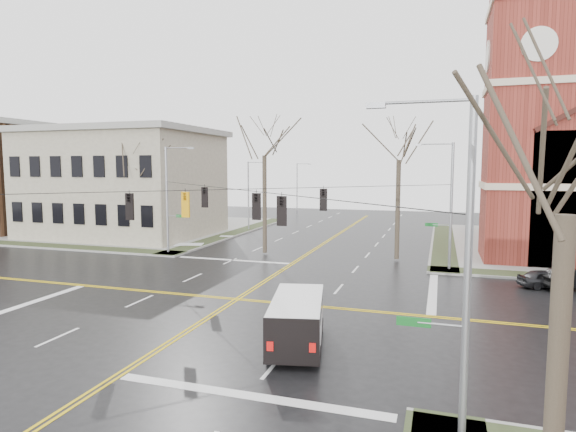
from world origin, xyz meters
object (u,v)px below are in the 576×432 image
(signal_pole_nw, at_px, (169,196))
(cargo_van, at_px, (297,317))
(signal_pole_se, at_px, (461,263))
(streetlight_north_b, at_px, (298,186))
(tree_ne, at_px, (399,153))
(signal_pole_ne, at_px, (449,202))
(tree_se, at_px, (568,191))
(streetlight_north_a, at_px, (250,193))
(parked_car_b, at_px, (573,279))
(tree_nw_near, at_px, (264,149))
(tree_nw_far, at_px, (141,168))
(parked_car_a, at_px, (546,279))

(signal_pole_nw, xyz_separation_m, cargo_van, (16.55, -17.13, -3.76))
(cargo_van, bearing_deg, signal_pole_se, -56.02)
(streetlight_north_b, relative_size, tree_ne, 0.68)
(signal_pole_ne, xyz_separation_m, streetlight_north_b, (-21.97, 36.50, -0.48))
(signal_pole_se, bearing_deg, tree_se, -62.99)
(signal_pole_nw, height_order, tree_ne, tree_ne)
(signal_pole_ne, bearing_deg, cargo_van, -109.57)
(signal_pole_se, relative_size, streetlight_north_a, 1.12)
(streetlight_north_b, relative_size, parked_car_b, 2.02)
(parked_car_b, bearing_deg, tree_nw_near, 52.38)
(signal_pole_nw, bearing_deg, cargo_van, -45.99)
(tree_se, bearing_deg, tree_nw_near, 119.95)
(cargo_van, distance_m, tree_ne, 21.33)
(signal_pole_ne, distance_m, tree_nw_far, 26.96)
(streetlight_north_b, bearing_deg, cargo_van, -73.50)
(tree_ne, bearing_deg, signal_pole_ne, -36.37)
(signal_pole_ne, height_order, streetlight_north_b, signal_pole_ne)
(streetlight_north_a, height_order, tree_ne, tree_ne)
(signal_pole_se, bearing_deg, signal_pole_nw, 134.55)
(tree_nw_far, xyz_separation_m, tree_se, (28.39, -28.28, -0.42))
(cargo_van, xyz_separation_m, tree_se, (7.71, -9.04, 5.78))
(signal_pole_nw, relative_size, tree_ne, 0.77)
(cargo_van, height_order, parked_car_a, cargo_van)
(streetlight_north_b, height_order, tree_nw_far, tree_nw_far)
(signal_pole_ne, xyz_separation_m, signal_pole_se, (0.00, -23.00, 0.00))
(streetlight_north_a, xyz_separation_m, tree_nw_far, (-4.79, -14.40, 2.92))
(signal_pole_ne, distance_m, tree_se, 26.31)
(tree_se, bearing_deg, signal_pole_nw, 132.83)
(tree_nw_near, bearing_deg, tree_nw_far, -179.17)
(cargo_van, relative_size, tree_nw_far, 0.55)
(parked_car_a, xyz_separation_m, tree_nw_near, (-20.60, 5.59, 8.39))
(signal_pole_nw, distance_m, streetlight_north_a, 16.52)
(signal_pole_se, relative_size, tree_ne, 0.77)
(parked_car_a, bearing_deg, signal_pole_ne, 39.97)
(tree_ne, bearing_deg, parked_car_b, -28.59)
(tree_se, bearing_deg, tree_nw_far, 135.11)
(signal_pole_ne, relative_size, tree_nw_far, 0.88)
(parked_car_a, bearing_deg, streetlight_north_a, 34.13)
(streetlight_north_a, bearing_deg, signal_pole_nw, -92.32)
(signal_pole_nw, xyz_separation_m, tree_nw_far, (-4.13, 2.10, 2.44))
(signal_pole_ne, bearing_deg, parked_car_a, -29.64)
(cargo_van, xyz_separation_m, parked_car_a, (11.91, 13.82, -0.62))
(signal_pole_nw, bearing_deg, tree_nw_near, 16.13)
(streetlight_north_a, xyz_separation_m, tree_ne, (18.22, -13.73, 4.04))
(parked_car_b, xyz_separation_m, tree_ne, (-11.05, 6.02, 7.86))
(tree_ne, xyz_separation_m, tree_se, (5.38, -28.95, -1.54))
(signal_pole_ne, distance_m, signal_pole_se, 23.00)
(streetlight_north_a, height_order, cargo_van, streetlight_north_a)
(signal_pole_nw, distance_m, parked_car_b, 30.41)
(tree_nw_near, xyz_separation_m, tree_se, (16.40, -28.45, -1.99))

